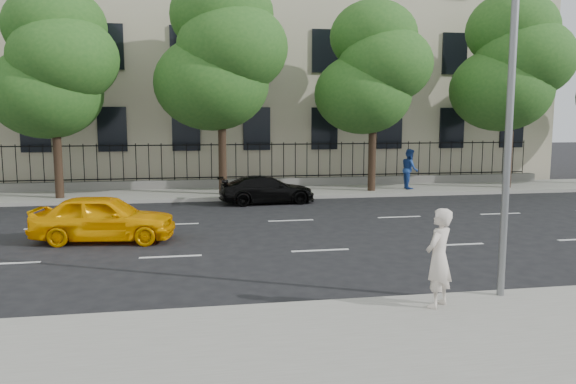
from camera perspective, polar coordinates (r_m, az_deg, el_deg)
The scene contains 15 objects.
ground at distance 13.05m, azimuth 5.82°, elevation -8.48°, with size 120.00×120.00×0.00m, color black.
near_sidewalk at distance 9.45m, azimuth 12.63°, elevation -14.55°, with size 60.00×4.00×0.15m, color gray.
far_sidewalk at distance 26.52m, azimuth -2.40°, elevation -0.02°, with size 60.00×4.00×0.15m, color gray.
lane_markings at distance 17.54m, azimuth 1.60°, elevation -4.23°, with size 49.60×4.62×0.01m, color silver, non-canonical shape.
masonry_building at distance 35.59m, azimuth -4.46°, elevation 16.36°, with size 34.60×12.11×18.50m.
iron_fence at distance 28.13m, azimuth -2.86°, elevation 1.59°, with size 30.00×0.50×2.20m.
street_light at distance 11.98m, azimuth 20.58°, elevation 14.51°, with size 0.25×3.32×8.05m.
tree_b at distance 26.11m, azimuth -22.63°, elevation 11.97°, with size 5.53×5.12×8.97m.
tree_c at distance 25.62m, azimuth -6.77°, elevation 13.87°, with size 5.89×5.50×9.80m.
tree_d at distance 26.89m, azimuth 8.68°, elevation 12.31°, with size 5.34×4.94×8.84m.
tree_e at distance 29.88m, azimuth 21.82°, elevation 12.07°, with size 5.71×5.31×9.46m.
yellow_taxi at distance 17.21m, azimuth -18.19°, elevation -2.51°, with size 1.64×4.07×1.39m, color #FFAD01.
black_sedan at distance 23.57m, azimuth -2.15°, elevation 0.25°, with size 1.63×4.01×1.16m, color black.
woman_near at distance 10.65m, azimuth 15.07°, elevation -6.48°, with size 0.67×0.44×1.83m, color beige.
pedestrian_far at distance 27.77m, azimuth 12.27°, elevation 2.31°, with size 0.94×0.73×1.93m, color navy.
Camera 1 is at (-3.45, -12.06, 3.62)m, focal length 35.00 mm.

